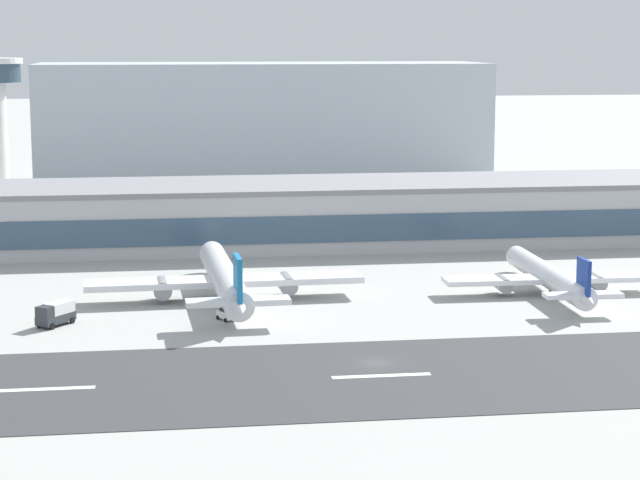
{
  "coord_description": "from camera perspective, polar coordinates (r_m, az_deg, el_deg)",
  "views": [
    {
      "loc": [
        -27.35,
        -142.41,
        39.7
      ],
      "look_at": [
        -0.92,
        43.07,
        8.44
      ],
      "focal_mm": 67.54,
      "sensor_mm": 36.0,
      "label": 1
    }
  ],
  "objects": [
    {
      "name": "airliner_navy_tail_gate_1",
      "position": [
        192.54,
        10.89,
        -1.78
      ],
      "size": [
        33.85,
        40.56,
        8.46
      ],
      "rotation": [
        0.0,
        0.0,
        1.55
      ],
      "color": "white",
      "rests_on": "ground_plane"
    },
    {
      "name": "runway_strip",
      "position": [
        144.72,
        3.12,
        -6.45
      ],
      "size": [
        800.0,
        33.13,
        0.08
      ],
      "primitive_type": "cube",
      "color": "#38383A",
      "rests_on": "ground_plane"
    },
    {
      "name": "service_box_truck_0",
      "position": [
        173.12,
        -12.42,
        -3.4
      ],
      "size": [
        5.53,
        6.24,
        3.25
      ],
      "rotation": [
        0.0,
        0.0,
        4.07
      ],
      "color": "#2D3338",
      "rests_on": "ground_plane"
    },
    {
      "name": "runway_centreline_dash_4",
      "position": [
        144.61,
        2.93,
        -6.44
      ],
      "size": [
        12.0,
        1.2,
        0.01
      ],
      "primitive_type": "cube",
      "color": "white",
      "rests_on": "runway_strip"
    },
    {
      "name": "airliner_blue_tail_gate_0",
      "position": [
        185.23,
        -4.5,
        -1.91
      ],
      "size": [
        43.05,
        48.77,
        10.17
      ],
      "rotation": [
        0.0,
        0.0,
        1.61
      ],
      "color": "silver",
      "rests_on": "ground_plane"
    },
    {
      "name": "runway_centreline_dash_3",
      "position": [
        142.67,
        -13.02,
        -6.9
      ],
      "size": [
        12.0,
        1.2,
        0.01
      ],
      "primitive_type": "cube",
      "color": "white",
      "rests_on": "runway_strip"
    },
    {
      "name": "distant_hotel_block",
      "position": [
        340.55,
        -2.74,
        5.58
      ],
      "size": [
        124.14,
        37.74,
        33.29
      ],
      "primitive_type": "cube",
      "color": "#A8B2BC",
      "rests_on": "ground_plane"
    },
    {
      "name": "ground_plane",
      "position": [
        150.35,
        2.68,
        -5.85
      ],
      "size": [
        1400.0,
        1400.0,
        0.0
      ],
      "primitive_type": "plane",
      "color": "#A8A8A3"
    },
    {
      "name": "service_baggage_tug_1",
      "position": [
        172.99,
        -4.45,
        -3.47
      ],
      "size": [
        2.96,
        3.58,
        2.2
      ],
      "rotation": [
        0.0,
        0.0,
        5.18
      ],
      "color": "white",
      "rests_on": "ground_plane"
    },
    {
      "name": "terminal_building",
      "position": [
        236.75,
        0.46,
        1.32
      ],
      "size": [
        185.28,
        28.23,
        12.21
      ],
      "color": "#B7BABC",
      "rests_on": "ground_plane"
    }
  ]
}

